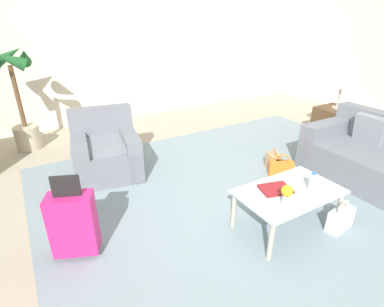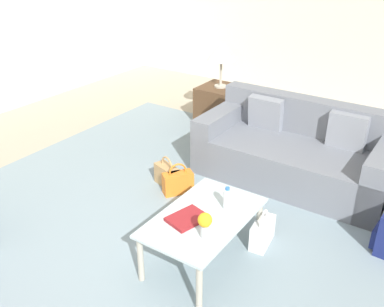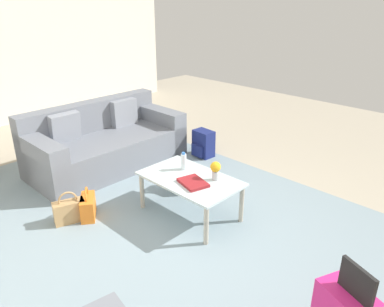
{
  "view_description": "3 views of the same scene",
  "coord_description": "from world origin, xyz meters",
  "px_view_note": "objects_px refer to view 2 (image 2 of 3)",
  "views": [
    {
      "loc": [
        -1.78,
        -2.25,
        2.08
      ],
      "look_at": [
        -0.18,
        0.49,
        0.61
      ],
      "focal_mm": 28.0,
      "sensor_mm": 36.0,
      "label": 1
    },
    {
      "loc": [
        -2.03,
        -2.03,
        2.46
      ],
      "look_at": [
        0.34,
        -0.42,
        1.02
      ],
      "focal_mm": 40.0,
      "sensor_mm": 36.0,
      "label": 2
    },
    {
      "loc": [
        -2.09,
        2.02,
        2.23
      ],
      "look_at": [
        0.36,
        -0.49,
        0.74
      ],
      "focal_mm": 35.0,
      "sensor_mm": 36.0,
      "label": 3
    }
  ],
  "objects_px": {
    "handbag_orange": "(178,182)",
    "table_lamp": "(222,53)",
    "couch": "(297,153)",
    "handbag_white": "(262,232)",
    "coffee_table_book": "(187,218)",
    "coffee_table": "(204,222)",
    "side_table": "(220,104)",
    "water_bottle": "(227,199)",
    "handbag_tan": "(167,175)",
    "flower_vase": "(205,223)"
  },
  "relations": [
    {
      "from": "handbag_orange",
      "to": "table_lamp",
      "type": "bearing_deg",
      "value": 18.74
    },
    {
      "from": "couch",
      "to": "table_lamp",
      "type": "bearing_deg",
      "value": 57.9
    },
    {
      "from": "handbag_orange",
      "to": "handbag_white",
      "type": "distance_m",
      "value": 1.17
    },
    {
      "from": "coffee_table_book",
      "to": "handbag_orange",
      "type": "relative_size",
      "value": 0.85
    },
    {
      "from": "coffee_table",
      "to": "side_table",
      "type": "height_order",
      "value": "side_table"
    },
    {
      "from": "water_bottle",
      "to": "handbag_tan",
      "type": "distance_m",
      "value": 1.32
    },
    {
      "from": "flower_vase",
      "to": "table_lamp",
      "type": "height_order",
      "value": "table_lamp"
    },
    {
      "from": "table_lamp",
      "to": "handbag_white",
      "type": "xyz_separation_m",
      "value": [
        -2.33,
        -1.83,
        -0.89
      ]
    },
    {
      "from": "couch",
      "to": "handbag_white",
      "type": "distance_m",
      "value": 1.36
    },
    {
      "from": "coffee_table_book",
      "to": "coffee_table",
      "type": "bearing_deg",
      "value": -18.53
    },
    {
      "from": "flower_vase",
      "to": "handbag_tan",
      "type": "distance_m",
      "value": 1.61
    },
    {
      "from": "side_table",
      "to": "handbag_white",
      "type": "relative_size",
      "value": 1.64
    },
    {
      "from": "coffee_table_book",
      "to": "handbag_orange",
      "type": "height_order",
      "value": "coffee_table_book"
    },
    {
      "from": "couch",
      "to": "water_bottle",
      "type": "relative_size",
      "value": 10.3
    },
    {
      "from": "coffee_table",
      "to": "side_table",
      "type": "distance_m",
      "value": 3.18
    },
    {
      "from": "coffee_table",
      "to": "coffee_table_book",
      "type": "bearing_deg",
      "value": 146.31
    },
    {
      "from": "couch",
      "to": "coffee_table",
      "type": "bearing_deg",
      "value": 176.81
    },
    {
      "from": "handbag_white",
      "to": "flower_vase",
      "type": "bearing_deg",
      "value": 165.77
    },
    {
      "from": "handbag_tan",
      "to": "water_bottle",
      "type": "bearing_deg",
      "value": -119.33
    },
    {
      "from": "water_bottle",
      "to": "handbag_orange",
      "type": "height_order",
      "value": "water_bottle"
    },
    {
      "from": "handbag_white",
      "to": "handbag_tan",
      "type": "xyz_separation_m",
      "value": [
        0.35,
        1.32,
        0.0
      ]
    },
    {
      "from": "coffee_table",
      "to": "handbag_orange",
      "type": "distance_m",
      "value": 1.14
    },
    {
      "from": "side_table",
      "to": "coffee_table",
      "type": "bearing_deg",
      "value": -151.82
    },
    {
      "from": "water_bottle",
      "to": "handbag_white",
      "type": "distance_m",
      "value": 0.54
    },
    {
      "from": "water_bottle",
      "to": "handbag_orange",
      "type": "distance_m",
      "value": 1.14
    },
    {
      "from": "couch",
      "to": "handbag_white",
      "type": "height_order",
      "value": "couch"
    },
    {
      "from": "coffee_table",
      "to": "couch",
      "type": "bearing_deg",
      "value": -3.19
    },
    {
      "from": "water_bottle",
      "to": "flower_vase",
      "type": "distance_m",
      "value": 0.42
    },
    {
      "from": "coffee_table_book",
      "to": "side_table",
      "type": "relative_size",
      "value": 0.52
    },
    {
      "from": "handbag_orange",
      "to": "handbag_tan",
      "type": "relative_size",
      "value": 1.0
    },
    {
      "from": "table_lamp",
      "to": "handbag_orange",
      "type": "relative_size",
      "value": 1.74
    },
    {
      "from": "flower_vase",
      "to": "handbag_white",
      "type": "height_order",
      "value": "flower_vase"
    },
    {
      "from": "side_table",
      "to": "couch",
      "type": "bearing_deg",
      "value": -122.1
    },
    {
      "from": "couch",
      "to": "handbag_tan",
      "type": "distance_m",
      "value": 1.48
    },
    {
      "from": "coffee_table_book",
      "to": "side_table",
      "type": "bearing_deg",
      "value": 41.09
    },
    {
      "from": "handbag_tan",
      "to": "handbag_white",
      "type": "bearing_deg",
      "value": -104.65
    },
    {
      "from": "couch",
      "to": "table_lamp",
      "type": "height_order",
      "value": "table_lamp"
    },
    {
      "from": "table_lamp",
      "to": "coffee_table_book",
      "type": "bearing_deg",
      "value": -154.07
    },
    {
      "from": "flower_vase",
      "to": "handbag_orange",
      "type": "height_order",
      "value": "flower_vase"
    },
    {
      "from": "water_bottle",
      "to": "handbag_tan",
      "type": "xyz_separation_m",
      "value": [
        0.62,
        1.09,
        -0.41
      ]
    },
    {
      "from": "couch",
      "to": "table_lamp",
      "type": "relative_size",
      "value": 3.37
    },
    {
      "from": "couch",
      "to": "handbag_orange",
      "type": "distance_m",
      "value": 1.39
    },
    {
      "from": "flower_vase",
      "to": "handbag_white",
      "type": "xyz_separation_m",
      "value": [
        0.69,
        -0.18,
        -0.44
      ]
    },
    {
      "from": "side_table",
      "to": "table_lamp",
      "type": "bearing_deg",
      "value": 180.0
    },
    {
      "from": "coffee_table",
      "to": "handbag_tan",
      "type": "xyz_separation_m",
      "value": [
        0.82,
        0.99,
        -0.26
      ]
    },
    {
      "from": "coffee_table",
      "to": "water_bottle",
      "type": "distance_m",
      "value": 0.27
    },
    {
      "from": "flower_vase",
      "to": "side_table",
      "type": "distance_m",
      "value": 3.46
    },
    {
      "from": "side_table",
      "to": "handbag_tan",
      "type": "height_order",
      "value": "side_table"
    },
    {
      "from": "water_bottle",
      "to": "handbag_tan",
      "type": "height_order",
      "value": "water_bottle"
    },
    {
      "from": "handbag_orange",
      "to": "coffee_table",
      "type": "bearing_deg",
      "value": -133.13
    }
  ]
}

